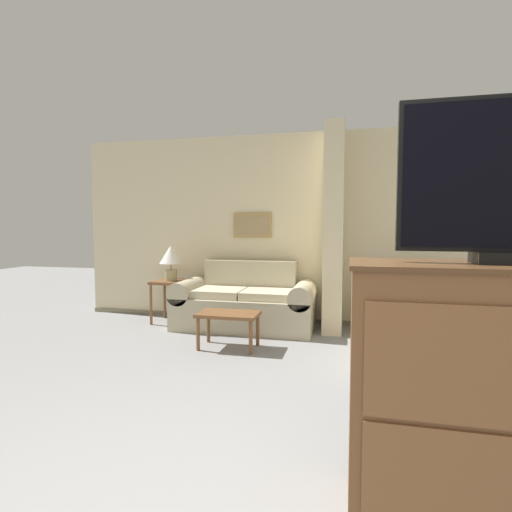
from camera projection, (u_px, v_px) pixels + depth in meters
name	position (u px, v px, depth m)	size (l,w,h in m)	color
wall_back	(306.00, 229.00, 5.49)	(6.60, 0.16, 2.60)	beige
wall_partition_pillar	(334.00, 229.00, 5.05)	(0.24, 0.61, 2.60)	beige
couch	(245.00, 303.00, 5.26)	(1.83, 0.84, 0.87)	#B7AD8E
coffee_table	(228.00, 318.00, 4.36)	(0.66, 0.40, 0.39)	brown
side_table	(171.00, 287.00, 5.54)	(0.47, 0.47, 0.59)	brown
table_lamp	(171.00, 257.00, 5.51)	(0.31, 0.31, 0.49)	tan
tv_dresser	(499.00, 403.00, 1.69)	(1.25, 0.47, 1.18)	brown
tv	(509.00, 180.00, 1.62)	(0.86, 0.16, 0.68)	black
bed	(443.00, 326.00, 4.13)	(1.44, 2.03, 0.60)	brown
backpack	(449.00, 282.00, 3.79)	(0.26, 0.21, 0.41)	#471E19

